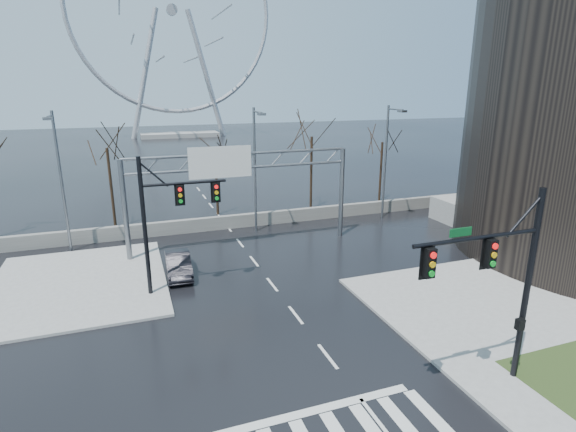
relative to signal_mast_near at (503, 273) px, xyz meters
name	(u,v)px	position (x,y,z in m)	size (l,w,h in m)	color
ground	(328,356)	(-5.14, 4.04, -4.87)	(260.00, 260.00, 0.00)	black
sidewalk_right_ext	(476,300)	(4.86, 6.04, -4.80)	(12.00, 10.00, 0.15)	gray
sidewalk_far	(79,283)	(-16.14, 16.04, -4.80)	(10.00, 12.00, 0.15)	gray
barrier_wall	(228,222)	(-5.14, 24.04, -4.32)	(52.00, 0.50, 1.10)	slate
signal_mast_near	(503,273)	(0.00, 0.00, 0.00)	(5.52, 0.41, 8.00)	black
signal_mast_far	(165,213)	(-11.01, 13.00, -0.04)	(4.72, 0.41, 8.00)	black
sign_gantry	(236,179)	(-5.52, 19.00, 0.31)	(16.36, 0.40, 7.60)	slate
streetlight_left	(59,172)	(-17.14, 22.20, 1.01)	(0.50, 2.55, 10.00)	slate
streetlight_mid	(256,161)	(-3.14, 22.20, 1.01)	(0.50, 2.55, 10.00)	slate
streetlight_right	(388,154)	(8.86, 22.20, 1.01)	(0.50, 2.55, 10.00)	slate
tree_left	(108,157)	(-14.14, 27.54, 1.10)	(3.75, 3.75, 7.50)	black
tree_center	(216,160)	(-5.14, 28.54, 0.30)	(3.25, 3.25, 6.50)	black
tree_right	(312,145)	(3.86, 27.54, 1.34)	(3.90, 3.90, 7.80)	black
tree_far_right	(382,149)	(11.86, 28.04, 0.54)	(3.40, 3.40, 6.80)	black
ferris_wheel	(172,19)	(-0.14, 99.04, 21.26)	(45.00, 6.00, 50.91)	gray
car	(178,264)	(-10.26, 15.47, -4.17)	(1.50, 4.29, 1.41)	black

